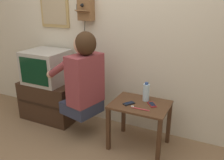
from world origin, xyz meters
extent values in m
cube|color=beige|center=(0.00, 1.19, 1.27)|extent=(6.80, 0.05, 2.55)
cube|color=#51331E|center=(0.38, 0.79, 0.50)|extent=(0.60, 0.46, 0.02)
cube|color=#452B1A|center=(0.11, 0.58, 0.24)|extent=(0.04, 0.04, 0.49)
cube|color=#452B1A|center=(0.65, 0.58, 0.24)|extent=(0.04, 0.04, 0.49)
cube|color=#452B1A|center=(0.11, 0.99, 0.24)|extent=(0.04, 0.04, 0.49)
cube|color=#452B1A|center=(0.65, 0.99, 0.24)|extent=(0.04, 0.04, 0.49)
cube|color=#2D3347|center=(-0.30, 0.71, 0.37)|extent=(0.44, 0.45, 0.14)
cube|color=brown|center=(-0.23, 0.70, 0.72)|extent=(0.30, 0.43, 0.55)
sphere|color=tan|center=(-0.23, 0.70, 1.10)|extent=(0.22, 0.22, 0.22)
ellipsoid|color=#382314|center=(-0.20, 0.69, 1.11)|extent=(0.26, 0.27, 0.25)
cylinder|color=brown|center=(-0.51, 0.59, 0.82)|extent=(0.32, 0.15, 0.24)
cylinder|color=brown|center=(-0.43, 0.92, 0.82)|extent=(0.32, 0.15, 0.24)
sphere|color=tan|center=(-0.64, 0.62, 0.74)|extent=(0.09, 0.09, 0.09)
sphere|color=tan|center=(-0.56, 0.95, 0.74)|extent=(0.09, 0.09, 0.09)
cube|color=#382316|center=(-0.92, 0.90, 0.25)|extent=(0.75, 0.45, 0.51)
cube|color=black|center=(-0.92, 0.67, 0.28)|extent=(0.67, 0.01, 0.02)
cube|color=#ADA89E|center=(-0.94, 0.90, 0.72)|extent=(0.51, 0.46, 0.42)
cube|color=black|center=(-0.94, 0.66, 0.72)|extent=(0.42, 0.01, 0.33)
cube|color=brown|center=(-0.45, 1.11, 1.45)|extent=(0.18, 0.11, 0.30)
cube|color=brown|center=(-0.45, 1.03, 1.41)|extent=(0.16, 0.07, 0.03)
cone|color=black|center=(-0.45, 1.01, 1.47)|extent=(0.04, 0.05, 0.04)
cylinder|color=black|center=(-0.56, 1.11, 1.44)|extent=(0.03, 0.03, 0.09)
cylinder|color=black|center=(-0.46, 1.10, 1.20)|extent=(0.04, 0.04, 0.22)
cylinder|color=black|center=(-0.44, 1.10, 1.02)|extent=(0.07, 0.06, 0.19)
cube|color=tan|center=(-0.95, 1.15, 1.47)|extent=(0.43, 0.02, 0.56)
cube|color=tan|center=(-0.95, 1.14, 1.47)|extent=(0.37, 0.01, 0.48)
cube|color=black|center=(0.28, 0.73, 0.52)|extent=(0.12, 0.14, 0.01)
cube|color=black|center=(0.28, 0.73, 0.52)|extent=(0.09, 0.11, 0.00)
cube|color=maroon|center=(0.50, 0.81, 0.52)|extent=(0.12, 0.14, 0.01)
cube|color=black|center=(0.50, 0.81, 0.52)|extent=(0.10, 0.11, 0.00)
cylinder|color=silver|center=(0.41, 0.89, 0.60)|extent=(0.07, 0.07, 0.18)
cylinder|color=#2D4C8C|center=(0.41, 0.89, 0.71)|extent=(0.04, 0.04, 0.02)
cylinder|color=#D83F4C|center=(0.43, 0.66, 0.52)|extent=(0.19, 0.01, 0.01)
cube|color=white|center=(0.34, 0.66, 0.53)|extent=(0.03, 0.01, 0.01)
camera|label=1|loc=(1.10, -1.37, 1.57)|focal=38.00mm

